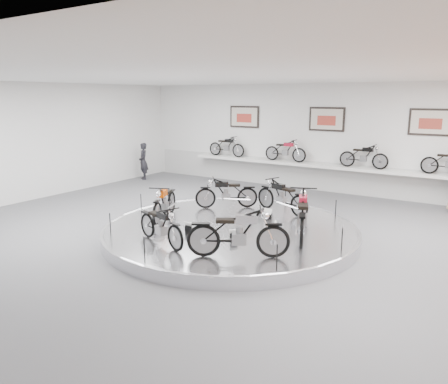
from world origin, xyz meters
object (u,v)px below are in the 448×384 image
Objects in this scene: bike_c at (227,193)px; bike_d at (164,202)px; visitor at (143,161)px; shelf at (322,166)px; bike_b at (282,196)px; bike_e at (161,225)px; bike_a at (303,214)px; display_platform at (230,232)px; bike_f at (238,233)px.

bike_c is 2.05m from bike_d.
bike_c is 0.99× the size of visitor.
bike_b is (0.52, -4.50, -0.23)m from shelf.
shelf is at bearing 104.34° from bike_e.
visitor reaches higher than bike_a.
bike_a is 3.26m from bike_e.
bike_b is (0.52, 1.90, 0.62)m from display_platform.
bike_f is at bearing 43.18° from bike_d.
visitor reaches higher than display_platform.
bike_b is (-1.34, 1.73, -0.07)m from bike_a.
bike_f is at bearing 25.13° from bike_e.
bike_f is at bearing 141.53° from bike_a.
display_platform is 6.46m from shelf.
bike_d is (-3.69, -0.56, -0.08)m from bike_a.
shelf is at bearing -65.66° from bike_b.
shelf is 8.42m from bike_e.
bike_a is 3.74m from bike_d.
bike_d is 3.42m from bike_f.
bike_a reaches higher than display_platform.
bike_d is (-2.35, -2.29, -0.00)m from bike_b.
bike_f is (1.29, -1.77, 0.67)m from display_platform.
bike_e is (-0.57, -8.40, -0.26)m from shelf.
visitor is at bearing -2.09° from bike_b.
bike_a reaches higher than bike_f.
bike_c is at bearing 135.64° from bike_d.
bike_e is at bearing 109.56° from bike_a.
bike_c is at bearing 31.11° from bike_b.
bike_c is at bearing 125.56° from display_platform.
bike_c is (-1.08, 1.51, 0.61)m from display_platform.
bike_f is at bearing -81.00° from shelf.
bike_e is at bearing 60.90° from bike_c.
bike_d is (-1.83, -6.79, -0.23)m from shelf.
visitor is at bearing -64.51° from bike_c.
bike_b is at bearing 15.65° from bike_a.
bike_d is at bearing 31.22° from bike_c.
shelf reaches higher than display_platform.
display_platform is 4.11× the size of bike_c.
bike_c reaches higher than bike_e.
bike_d is (-0.75, -1.91, 0.01)m from bike_c.
visitor is at bearing 113.04° from bike_f.
visitor is at bearing -155.68° from bike_d.
display_platform is 3.60× the size of bike_f.
bike_f reaches higher than bike_e.
bike_d is at bearing 76.53° from bike_a.
bike_e is at bearing 156.81° from bike_f.
bike_c is 0.88× the size of bike_f.
shelf is at bearing -5.49° from bike_a.
bike_e reaches higher than display_platform.
shelf is at bearing 90.00° from display_platform.
display_platform is 4.01× the size of bike_d.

